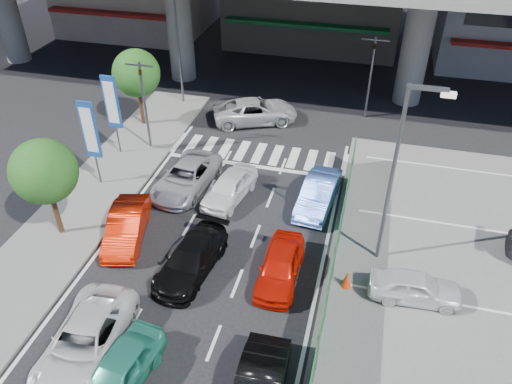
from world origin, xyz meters
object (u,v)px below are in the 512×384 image
(street_lamp_left, at_px, (180,33))
(sedan_black_mid, at_px, (191,259))
(parked_sedan_white, at_px, (415,287))
(street_lamp_right, at_px, (399,165))
(kei_truck_front_right, at_px, (318,194))
(taxi_teal_mid, at_px, (119,373))
(traffic_light_left, at_px, (142,84))
(taxi_orange_right, at_px, (280,266))
(signboard_near, at_px, (90,132))
(sedan_white_front_mid, at_px, (230,187))
(sedan_white_mid_left, at_px, (85,341))
(wagon_silver_front_left, at_px, (186,177))
(traffic_light_right, at_px, (373,58))
(tree_far, at_px, (136,73))
(crossing_wagon_silver, at_px, (255,111))
(traffic_cone, at_px, (347,279))
(taxi_orange_left, at_px, (127,226))
(signboard_far, at_px, (112,105))
(tree_near, at_px, (44,172))

(street_lamp_left, relative_size, sedan_black_mid, 1.80)
(sedan_black_mid, xyz_separation_m, parked_sedan_white, (8.93, 0.68, 0.02))
(street_lamp_right, xyz_separation_m, kei_truck_front_right, (-3.21, 3.00, -4.08))
(taxi_teal_mid, height_order, parked_sedan_white, taxi_teal_mid)
(traffic_light_left, distance_m, taxi_orange_right, 12.94)
(taxi_teal_mid, relative_size, parked_sedan_white, 1.10)
(signboard_near, relative_size, parked_sedan_white, 1.32)
(sedan_white_front_mid, bearing_deg, parked_sedan_white, -15.80)
(traffic_light_left, distance_m, sedan_black_mid, 10.99)
(sedan_white_mid_left, height_order, sedan_black_mid, sedan_white_mid_left)
(wagon_silver_front_left, relative_size, parked_sedan_white, 1.35)
(sedan_black_mid, relative_size, sedan_white_front_mid, 1.14)
(street_lamp_left, relative_size, kei_truck_front_right, 1.91)
(traffic_light_right, relative_size, street_lamp_right, 0.65)
(tree_far, bearing_deg, wagon_silver_front_left, -48.47)
(sedan_white_mid_left, distance_m, sedan_white_front_mid, 10.24)
(sedan_black_mid, relative_size, wagon_silver_front_left, 0.93)
(signboard_near, height_order, taxi_orange_right, signboard_near)
(crossing_wagon_silver, bearing_deg, traffic_cone, -173.69)
(taxi_orange_left, distance_m, sedan_black_mid, 3.71)
(signboard_far, bearing_deg, street_lamp_left, 79.69)
(traffic_light_right, distance_m, traffic_cone, 15.49)
(taxi_orange_right, xyz_separation_m, kei_truck_front_right, (0.76, 5.26, 0.02))
(wagon_silver_front_left, bearing_deg, kei_truck_front_right, 7.85)
(signboard_near, bearing_deg, sedan_white_mid_left, -63.84)
(street_lamp_left, xyz_separation_m, sedan_white_front_mid, (5.96, -9.51, -4.10))
(tree_far, relative_size, taxi_orange_left, 1.15)
(kei_truck_front_right, distance_m, crossing_wagon_silver, 9.21)
(traffic_light_left, xyz_separation_m, sedan_white_mid_left, (3.67, -13.52, -3.25))
(taxi_orange_left, bearing_deg, traffic_light_left, 92.30)
(crossing_wagon_silver, bearing_deg, traffic_light_right, -93.22)
(taxi_orange_right, bearing_deg, sedan_white_front_mid, 126.68)
(sedan_white_front_mid, height_order, traffic_cone, sedan_white_front_mid)
(signboard_near, distance_m, sedan_white_mid_left, 10.86)
(signboard_far, height_order, sedan_white_front_mid, signboard_far)
(street_lamp_right, bearing_deg, tree_near, -171.97)
(taxi_orange_right, xyz_separation_m, crossing_wagon_silver, (-4.37, 12.91, 0.06))
(street_lamp_left, height_order, taxi_orange_right, street_lamp_left)
(traffic_light_right, xyz_separation_m, crossing_wagon_silver, (-6.65, -2.35, -3.21))
(tree_far, height_order, wagon_silver_front_left, tree_far)
(taxi_teal_mid, bearing_deg, traffic_light_left, 118.59)
(street_lamp_right, distance_m, tree_near, 14.38)
(street_lamp_right, relative_size, sedan_white_front_mid, 2.05)
(signboard_far, distance_m, sedan_white_mid_left, 13.71)
(taxi_teal_mid, xyz_separation_m, kei_truck_front_right, (4.81, 11.35, 0.02))
(signboard_near, distance_m, taxi_orange_left, 5.36)
(crossing_wagon_silver, bearing_deg, tree_near, 132.51)
(sedan_white_mid_left, bearing_deg, parked_sedan_white, 22.41)
(wagon_silver_front_left, distance_m, sedan_white_front_mid, 2.39)
(signboard_far, height_order, parked_sedan_white, signboard_far)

